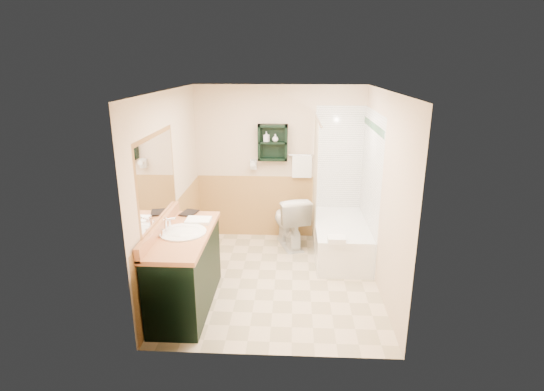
{
  "coord_description": "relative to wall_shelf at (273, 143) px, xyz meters",
  "views": [
    {
      "loc": [
        0.21,
        -4.95,
        2.71
      ],
      "look_at": [
        -0.05,
        0.2,
        1.09
      ],
      "focal_mm": 28.0,
      "sensor_mm": 36.0,
      "label": 1
    }
  ],
  "objects": [
    {
      "name": "bathtub",
      "position": [
        1.03,
        -0.6,
        -1.3
      ],
      "size": [
        0.76,
        1.5,
        0.51
      ],
      "primitive_type": "cube",
      "color": "white",
      "rests_on": "ground"
    },
    {
      "name": "tile_back",
      "position": [
        1.13,
        0.07,
        -0.5
      ],
      "size": [
        0.95,
        0.95,
        2.1
      ],
      "primitive_type": null,
      "color": "white",
      "rests_on": "back_wall"
    },
    {
      "name": "towel_bar",
      "position": [
        0.45,
        0.04,
        -0.2
      ],
      "size": [
        0.4,
        0.06,
        0.4
      ],
      "primitive_type": null,
      "color": "white",
      "rests_on": "back_wall"
    },
    {
      "name": "vanity",
      "position": [
        -0.89,
        -2.07,
        -1.09
      ],
      "size": [
        0.59,
        1.44,
        0.91
      ],
      "primitive_type": "cube",
      "color": "black",
      "rests_on": "ground"
    },
    {
      "name": "toilet",
      "position": [
        0.27,
        -0.3,
        -1.15
      ],
      "size": [
        0.68,
        0.92,
        0.8
      ],
      "primitive_type": "imported",
      "rotation": [
        0.0,
        0.0,
        3.45
      ],
      "color": "white",
      "rests_on": "ground"
    },
    {
      "name": "tub_towel",
      "position": [
        0.88,
        -1.3,
        -1.01
      ],
      "size": [
        0.23,
        0.19,
        0.07
      ],
      "primitive_type": "cube",
      "color": "white",
      "rests_on": "bathtub"
    },
    {
      "name": "curtain_rod",
      "position": [
        0.63,
        -0.66,
        0.45
      ],
      "size": [
        0.03,
        1.6,
        0.03
      ],
      "primitive_type": "cylinder",
      "rotation": [
        1.57,
        0.0,
        0.0
      ],
      "color": "silver",
      "rests_on": "back_wall"
    },
    {
      "name": "wainscot_back",
      "position": [
        0.1,
        0.08,
        -1.05
      ],
      "size": [
        2.58,
        2.58,
        1.0
      ],
      "primitive_type": null,
      "color": "tan",
      "rests_on": "back_wall"
    },
    {
      "name": "floor",
      "position": [
        0.1,
        -1.41,
        -1.55
      ],
      "size": [
        3.0,
        3.0,
        0.0
      ],
      "primitive_type": "plane",
      "color": "beige",
      "rests_on": "ground"
    },
    {
      "name": "hair_dryer",
      "position": [
        -0.3,
        0.02,
        -0.35
      ],
      "size": [
        0.1,
        0.24,
        0.18
      ],
      "primitive_type": null,
      "color": "silver",
      "rests_on": "back_wall"
    },
    {
      "name": "wainscot_left",
      "position": [
        -1.19,
        -1.41,
        -1.05
      ],
      "size": [
        2.98,
        2.98,
        1.0
      ],
      "primitive_type": null,
      "color": "tan",
      "rests_on": "left_wall"
    },
    {
      "name": "back_wall",
      "position": [
        0.1,
        0.11,
        -0.35
      ],
      "size": [
        2.6,
        0.04,
        2.4
      ],
      "primitive_type": "cube",
      "color": "beige",
      "rests_on": "ground"
    },
    {
      "name": "wall_shelf",
      "position": [
        0.0,
        0.0,
        0.0
      ],
      "size": [
        0.45,
        0.15,
        0.55
      ],
      "primitive_type": "cube",
      "color": "black",
      "rests_on": "back_wall"
    },
    {
      "name": "soap_bottle_b",
      "position": [
        0.04,
        -0.01,
        0.06
      ],
      "size": [
        0.13,
        0.14,
        0.09
      ],
      "primitive_type": "imported",
      "rotation": [
        0.0,
        0.0,
        -0.38
      ],
      "color": "white",
      "rests_on": "wall_shelf"
    },
    {
      "name": "right_wall",
      "position": [
        1.42,
        -1.41,
        -0.35
      ],
      "size": [
        0.04,
        3.0,
        2.4
      ],
      "primitive_type": "cube",
      "color": "beige",
      "rests_on": "ground"
    },
    {
      "name": "mirror_glass",
      "position": [
        -1.17,
        -1.96,
        -0.05
      ],
      "size": [
        1.2,
        1.2,
        0.9
      ],
      "primitive_type": null,
      "color": "white",
      "rests_on": "left_wall"
    },
    {
      "name": "mirror_frame",
      "position": [
        -1.17,
        -1.96,
        -0.05
      ],
      "size": [
        1.3,
        1.3,
        1.0
      ],
      "primitive_type": null,
      "color": "brown",
      "rests_on": "left_wall"
    },
    {
      "name": "soap_bottle_a",
      "position": [
        -0.09,
        -0.01,
        0.05
      ],
      "size": [
        0.12,
        0.17,
        0.07
      ],
      "primitive_type": "imported",
      "rotation": [
        0.0,
        0.0,
        -0.4
      ],
      "color": "white",
      "rests_on": "wall_shelf"
    },
    {
      "name": "vanity_book",
      "position": [
        -1.06,
        -1.43,
        -0.52
      ],
      "size": [
        0.18,
        0.06,
        0.24
      ],
      "primitive_type": "imported",
      "rotation": [
        0.0,
        0.0,
        -0.24
      ],
      "color": "black",
      "rests_on": "vanity"
    },
    {
      "name": "ceiling",
      "position": [
        0.1,
        -1.41,
        0.87
      ],
      "size": [
        2.6,
        3.0,
        0.04
      ],
      "primitive_type": "cube",
      "color": "white",
      "rests_on": "back_wall"
    },
    {
      "name": "left_wall",
      "position": [
        -1.22,
        -1.41,
        -0.35
      ],
      "size": [
        0.04,
        3.0,
        2.4
      ],
      "primitive_type": "cube",
      "color": "beige",
      "rests_on": "ground"
    },
    {
      "name": "shower_curtain",
      "position": [
        0.63,
        -0.48,
        -0.4
      ],
      "size": [
        1.05,
        1.05,
        1.7
      ],
      "primitive_type": null,
      "color": "#BAAA8C",
      "rests_on": "curtain_rod"
    },
    {
      "name": "counter_towel",
      "position": [
        -0.79,
        -1.73,
        -0.62
      ],
      "size": [
        0.29,
        0.22,
        0.04
      ],
      "primitive_type": "cube",
      "color": "white",
      "rests_on": "vanity"
    },
    {
      "name": "tile_accent",
      "position": [
        1.37,
        -0.66,
        0.35
      ],
      "size": [
        1.5,
        1.5,
        0.1
      ],
      "primitive_type": null,
      "color": "#154B27",
      "rests_on": "right_wall"
    },
    {
      "name": "tile_right",
      "position": [
        1.38,
        -0.66,
        -0.5
      ],
      "size": [
        1.5,
        1.5,
        2.1
      ],
      "primitive_type": null,
      "color": "white",
      "rests_on": "right_wall"
    }
  ]
}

